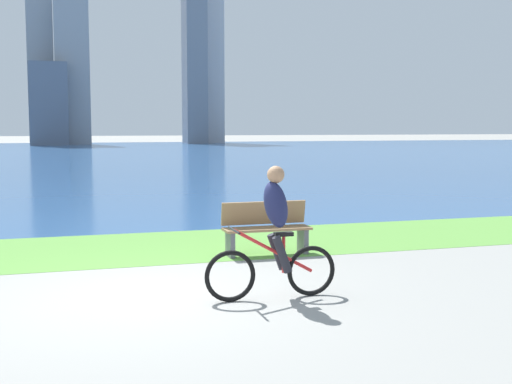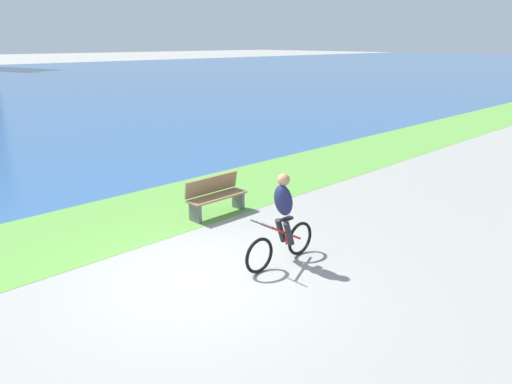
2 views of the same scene
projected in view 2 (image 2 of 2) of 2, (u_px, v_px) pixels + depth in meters
ground_plane at (198, 277)px, 8.27m from camera, size 300.00×300.00×0.00m
grass_strip_bayside at (103, 225)px, 10.61m from camera, size 120.00×3.28×0.01m
cyclist_lead at (282, 220)px, 8.57m from camera, size 1.74×0.52×1.69m
bench_near_path at (216, 196)px, 11.13m from camera, size 1.50×0.47×0.90m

